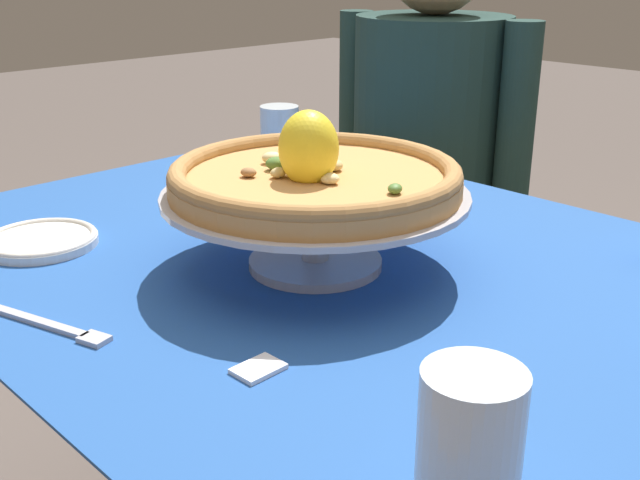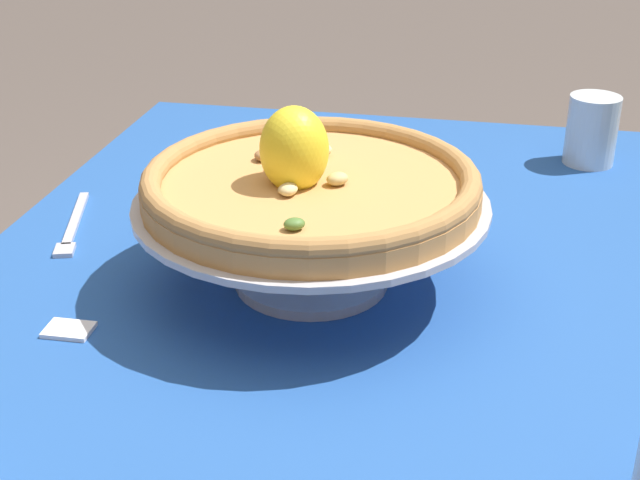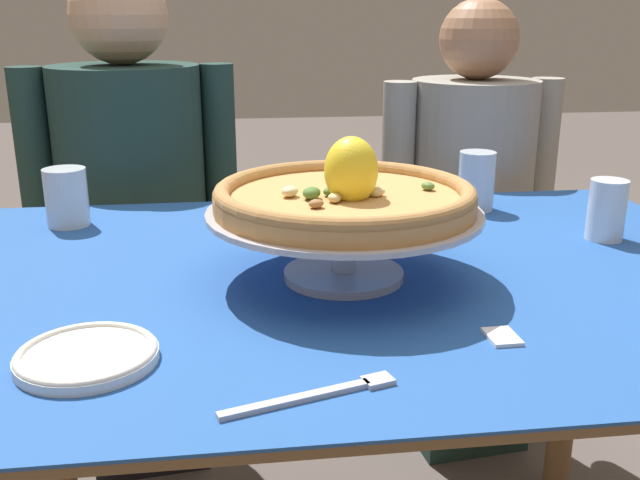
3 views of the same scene
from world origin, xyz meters
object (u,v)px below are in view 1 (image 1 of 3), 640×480
Objects in this scene: pizza_stand at (315,212)px; pizza at (315,175)px; water_glass_back_left at (280,136)px; dinner_fork at (49,325)px; side_plate at (41,240)px; water_glass_front_right at (468,467)px; sugar_packet at (258,369)px; diner_left at (426,189)px.

pizza_stand is 1.06× the size of pizza.
water_glass_back_left is 0.78m from dinner_fork.
water_glass_back_left is 0.59m from side_plate.
dinner_fork is at bearing -172.60° from water_glass_front_right.
side_plate is 3.20× the size of sugar_packet.
diner_left reaches higher than sugar_packet.
pizza is 0.37m from dinner_fork.
water_glass_front_right is 1.09m from water_glass_back_left.
side_plate is (-0.77, 0.04, -0.05)m from water_glass_front_right.
pizza_stand is 0.05m from pizza.
side_plate is at bearing 176.87° from water_glass_front_right.
pizza_stand reaches higher than side_plate.
dinner_fork is 0.26m from sugar_packet.
side_plate is 0.27m from dinner_fork.
side_plate is (-0.33, -0.23, -0.12)m from pizza.
diner_left reaches higher than pizza.
water_glass_back_left is 0.45m from diner_left.
water_glass_front_right is 0.83× the size of side_plate.
water_glass_back_left is 0.09× the size of diner_left.
diner_left is (-0.55, 0.98, -0.14)m from sugar_packet.
diner_left is at bearing 93.81° from side_plate.
water_glass_front_right reaches higher than side_plate.
dinner_fork is at bearing -23.56° from side_plate.
diner_left reaches higher than side_plate.
pizza is 0.58m from water_glass_back_left.
side_plate is 0.13× the size of diner_left.
sugar_packet is (0.62, -0.57, -0.04)m from water_glass_back_left.
pizza_stand is 2.11× the size of dinner_fork.
water_glass_back_left is (-0.90, 0.62, -0.01)m from water_glass_front_right.
diner_left is at bearing 119.56° from sugar_packet.
diner_left is (-0.06, 0.97, -0.15)m from side_plate.
water_glass_back_left is at bearing 102.92° from side_plate.
diner_left is at bearing 106.24° from dinner_fork.
water_glass_front_right is at bearing -8.21° from sugar_packet.
water_glass_front_right is (0.44, -0.27, -0.02)m from pizza_stand.
pizza_stand is at bearing -62.01° from diner_left.
pizza_stand is at bearing 76.68° from dinner_fork.
sugar_packet is 0.04× the size of diner_left.
pizza is at bearing 34.53° from side_plate.
side_plate is at bearing 156.44° from dinner_fork.
sugar_packet is (-0.28, 0.04, -0.05)m from water_glass_front_right.
side_plate is 0.49m from sugar_packet.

